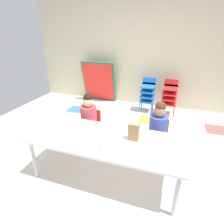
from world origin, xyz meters
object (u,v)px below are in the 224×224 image
object	(u,v)px
seated_child_middle_seat	(158,126)
kid_chair_red_stack	(170,95)
folded_activity_table	(99,82)
paper_plate_near_edge	(103,145)
donut_powdered_on_plate	(103,143)
kid_chair_blue_stack	(148,93)
paper_bag_brown	(134,132)
seated_child_near_camera	(89,115)
craft_table	(106,141)

from	to	relation	value
seated_child_middle_seat	kid_chair_red_stack	size ratio (longest dim) A/B	1.15
seated_child_middle_seat	folded_activity_table	xyz separation A→B (m)	(-1.79, 2.03, -0.02)
paper_plate_near_edge	donut_powdered_on_plate	bearing A→B (deg)	0.00
kid_chair_blue_stack	paper_bag_brown	xyz separation A→B (m)	(0.18, -2.31, 0.24)
seated_child_near_camera	donut_powdered_on_plate	bearing A→B (deg)	-54.12
craft_table	paper_bag_brown	bearing A→B (deg)	14.59
paper_plate_near_edge	kid_chair_blue_stack	bearing A→B (deg)	87.15
kid_chair_blue_stack	paper_plate_near_edge	distance (m)	2.55
seated_child_near_camera	paper_plate_near_edge	xyz separation A→B (m)	(0.55, -0.76, 0.04)
seated_child_near_camera	paper_plate_near_edge	world-z (taller)	seated_child_near_camera
kid_chair_red_stack	donut_powdered_on_plate	bearing A→B (deg)	-103.90
kid_chair_red_stack	paper_plate_near_edge	bearing A→B (deg)	-103.90
seated_child_middle_seat	paper_plate_near_edge	size ratio (longest dim) A/B	5.10
kid_chair_red_stack	paper_bag_brown	bearing A→B (deg)	-97.99
craft_table	kid_chair_blue_stack	world-z (taller)	kid_chair_blue_stack
kid_chair_blue_stack	paper_bag_brown	world-z (taller)	paper_bag_brown
seated_child_near_camera	seated_child_middle_seat	world-z (taller)	same
kid_chair_red_stack	paper_bag_brown	xyz separation A→B (m)	(-0.32, -2.31, 0.24)
craft_table	paper_plate_near_edge	xyz separation A→B (m)	(0.02, -0.15, 0.05)
seated_child_near_camera	kid_chair_blue_stack	world-z (taller)	seated_child_near_camera
kid_chair_red_stack	paper_bag_brown	distance (m)	2.34
paper_bag_brown	donut_powdered_on_plate	bearing A→B (deg)	-142.72
folded_activity_table	donut_powdered_on_plate	size ratio (longest dim) A/B	8.80
seated_child_middle_seat	kid_chair_red_stack	distance (m)	1.78
seated_child_near_camera	paper_bag_brown	xyz separation A→B (m)	(0.86, -0.53, 0.15)
donut_powdered_on_plate	seated_child_near_camera	bearing A→B (deg)	125.88
kid_chair_blue_stack	folded_activity_table	size ratio (longest dim) A/B	0.74
craft_table	kid_chair_blue_stack	bearing A→B (deg)	86.43
kid_chair_blue_stack	folded_activity_table	world-z (taller)	folded_activity_table
seated_child_near_camera	kid_chair_red_stack	xyz separation A→B (m)	(1.18, 1.78, -0.10)
craft_table	paper_plate_near_edge	distance (m)	0.16
seated_child_middle_seat	kid_chair_red_stack	bearing A→B (deg)	87.58
kid_chair_red_stack	seated_child_near_camera	bearing A→B (deg)	-123.56
donut_powdered_on_plate	paper_bag_brown	bearing A→B (deg)	37.28
folded_activity_table	seated_child_near_camera	bearing A→B (deg)	-71.45
seated_child_near_camera	folded_activity_table	bearing A→B (deg)	108.55
seated_child_near_camera	paper_bag_brown	world-z (taller)	seated_child_near_camera
folded_activity_table	seated_child_middle_seat	bearing A→B (deg)	-48.70
seated_child_middle_seat	folded_activity_table	bearing A→B (deg)	131.30
seated_child_near_camera	folded_activity_table	xyz separation A→B (m)	(-0.68, 2.03, -0.02)
kid_chair_blue_stack	seated_child_near_camera	bearing A→B (deg)	-110.86
kid_chair_blue_stack	paper_plate_near_edge	size ratio (longest dim) A/B	4.44
paper_plate_near_edge	seated_child_near_camera	bearing A→B (deg)	125.88
kid_chair_blue_stack	seated_child_middle_seat	bearing A→B (deg)	-76.50
seated_child_near_camera	donut_powdered_on_plate	distance (m)	0.94
kid_chair_red_stack	paper_bag_brown	size ratio (longest dim) A/B	3.64
kid_chair_red_stack	donut_powdered_on_plate	size ratio (longest dim) A/B	6.48
kid_chair_blue_stack	donut_powdered_on_plate	bearing A→B (deg)	-92.85
kid_chair_blue_stack	kid_chair_red_stack	size ratio (longest dim) A/B	1.00
paper_bag_brown	paper_plate_near_edge	size ratio (longest dim) A/B	1.22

